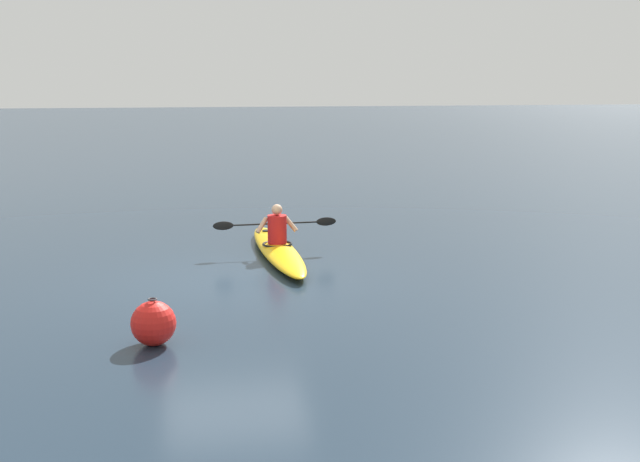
{
  "coord_description": "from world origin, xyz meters",
  "views": [
    {
      "loc": [
        0.81,
        13.05,
        3.42
      ],
      "look_at": [
        -1.08,
        2.47,
        1.3
      ],
      "focal_mm": 43.86,
      "sensor_mm": 36.0,
      "label": 1
    }
  ],
  "objects": [
    {
      "name": "ground_plane",
      "position": [
        0.0,
        0.0,
        0.0
      ],
      "size": [
        160.0,
        160.0,
        0.0
      ],
      "primitive_type": "plane",
      "color": "#1E2D3D"
    },
    {
      "name": "kayaker",
      "position": [
        -0.97,
        -1.72,
        0.58
      ],
      "size": [
        2.44,
        0.46,
        0.76
      ],
      "color": "red",
      "rests_on": "kayak"
    },
    {
      "name": "kayak",
      "position": [
        -0.98,
        -1.66,
        0.13
      ],
      "size": [
        0.87,
        4.6,
        0.26
      ],
      "color": "#EAB214",
      "rests_on": "ground"
    },
    {
      "name": "mooring_buoy_channel_marker",
      "position": [
        1.24,
        3.16,
        0.29
      ],
      "size": [
        0.59,
        0.59,
        0.63
      ],
      "color": "red",
      "rests_on": "ground"
    }
  ]
}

